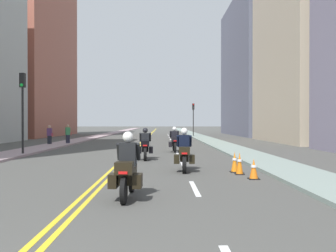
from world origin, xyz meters
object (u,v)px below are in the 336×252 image
Objects in this scene: motorcycle_0 at (127,171)px; traffic_cone_0 at (240,163)px; motorcycle_1 at (184,154)px; pedestrian_0 at (50,135)px; traffic_cone_2 at (235,162)px; pedestrian_1 at (68,134)px; traffic_light_far at (193,114)px; motorcycle_3 at (174,142)px; motorcycle_2 at (145,147)px; traffic_light_near at (23,99)px; traffic_cone_1 at (254,169)px.

motorcycle_0 is 5.45m from traffic_cone_0.
pedestrian_0 is (-9.95, 15.97, 0.19)m from motorcycle_1.
traffic_cone_2 is 20.41m from pedestrian_1.
traffic_cone_0 is at bearing -92.18° from traffic_light_far.
motorcycle_3 is at bearing 101.33° from traffic_cone_2.
motorcycle_3 is 10.31m from traffic_cone_0.
motorcycle_2 is (-0.00, 9.38, -0.02)m from motorcycle_0.
traffic_cone_2 is at bearing -34.04° from traffic_light_near.
pedestrian_1 reaches higher than motorcycle_3.
motorcycle_2 is 0.50× the size of traffic_light_far.
pedestrian_1 is (-8.77, 17.10, 0.22)m from motorcycle_1.
traffic_cone_2 is (-0.29, 1.68, 0.05)m from traffic_cone_1.
motorcycle_1 is 0.98× the size of motorcycle_2.
traffic_cone_0 is 1.18× the size of traffic_cone_1.
pedestrian_1 is (1.18, 1.14, 0.03)m from pedestrian_0.
motorcycle_0 is 2.65× the size of traffic_cone_0.
motorcycle_2 is 7.44m from traffic_cone_1.
motorcycle_0 is at bearing -58.23° from pedestrian_0.
motorcycle_1 is 34.27m from traffic_light_far.
traffic_cone_1 is 21.66m from pedestrian_0.
traffic_light_far reaches higher than motorcycle_3.
pedestrian_1 is (-10.62, 17.42, 0.49)m from traffic_cone_2.
traffic_light_far is (4.92, 29.65, 2.40)m from motorcycle_2.
motorcycle_1 is at bearing -47.84° from pedestrian_0.
traffic_cone_1 is (3.82, -6.38, -0.31)m from motorcycle_2.
motorcycle_1 reaches higher than motorcycle_3.
traffic_cone_1 is 0.15× the size of traffic_light_far.
motorcycle_1 is at bearing 136.94° from traffic_cone_1.
motorcycle_0 is 0.96× the size of motorcycle_2.
motorcycle_3 is 3.21× the size of traffic_cone_1.
motorcycle_2 is 5.89m from traffic_cone_2.
motorcycle_2 is at bearing -18.91° from traffic_light_near.
traffic_light_near is (-6.97, 11.77, 2.51)m from motorcycle_0.
motorcycle_1 is 19.22m from pedestrian_1.
motorcycle_1 is 9.21m from motorcycle_3.
motorcycle_3 is 11.98m from pedestrian_0.
pedestrian_1 is at bearing 136.20° from motorcycle_3.
traffic_cone_1 is 22.01m from pedestrian_1.
traffic_cone_2 is at bearing -43.85° from pedestrian_0.
pedestrian_0 is at bearing -126.15° from traffic_light_far.
traffic_cone_0 is at bearing -44.66° from pedestrian_0.
traffic_cone_2 is 0.16× the size of traffic_light_near.
motorcycle_3 is at bearing -24.11° from pedestrian_0.
motorcycle_1 is 11.26m from traffic_light_near.
pedestrian_1 is (-7.10, 22.10, 0.20)m from motorcycle_0.
traffic_cone_1 is at bearing -95.41° from pedestrian_1.
traffic_light_far is (11.88, 27.27, -0.13)m from traffic_light_near.
motorcycle_2 is 6.39m from traffic_cone_0.
pedestrian_0 is at bearing 123.95° from traffic_cone_1.
motorcycle_2 is 14.57m from pedestrian_1.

